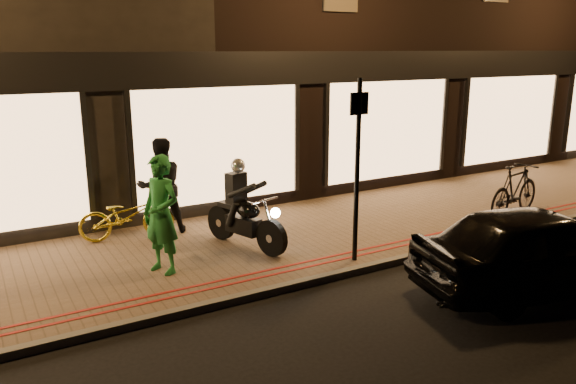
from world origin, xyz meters
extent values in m
plane|color=black|center=(0.00, 0.00, 0.00)|extent=(90.00, 90.00, 0.00)
cube|color=brown|center=(0.00, 2.00, 0.06)|extent=(50.00, 4.00, 0.12)
cube|color=#59544C|center=(0.00, 0.05, 0.06)|extent=(50.00, 0.14, 0.12)
cube|color=maroon|center=(0.00, 0.45, 0.12)|extent=(50.00, 0.06, 0.01)
cube|color=maroon|center=(0.00, 0.65, 0.12)|extent=(50.00, 0.06, 0.01)
cube|color=black|center=(6.00, 9.00, 4.25)|extent=(12.00, 10.00, 8.50)
cube|color=black|center=(18.00, 9.00, 4.25)|extent=(12.00, 10.00, 8.50)
cube|color=black|center=(0.00, 3.95, 3.15)|extent=(48.00, 0.12, 0.70)
cube|color=#FFC27F|center=(0.00, 3.94, 1.61)|extent=(3.60, 0.06, 2.38)
cube|color=#FFC27F|center=(4.50, 3.94, 1.61)|extent=(3.60, 0.06, 2.38)
cube|color=#FFC27F|center=(9.00, 3.94, 1.61)|extent=(3.60, 0.06, 2.38)
cylinder|color=black|center=(-0.27, 1.20, 0.44)|extent=(0.30, 0.65, 0.64)
cylinder|color=black|center=(-0.65, 2.44, 0.44)|extent=(0.30, 0.65, 0.64)
cylinder|color=silver|center=(-0.27, 1.20, 0.44)|extent=(0.18, 0.18, 0.14)
cylinder|color=silver|center=(-0.65, 2.44, 0.44)|extent=(0.18, 0.18, 0.14)
cube|color=black|center=(-0.48, 1.87, 0.52)|extent=(0.46, 0.75, 0.30)
ellipsoid|color=black|center=(-0.44, 1.74, 0.82)|extent=(0.46, 0.58, 0.29)
cube|color=black|center=(-0.56, 2.15, 0.82)|extent=(0.37, 0.59, 0.09)
cylinder|color=silver|center=(-0.31, 1.34, 1.07)|extent=(0.58, 0.21, 0.03)
cylinder|color=silver|center=(-0.28, 1.25, 0.74)|extent=(0.14, 0.33, 0.71)
sphere|color=white|center=(-0.24, 1.11, 0.90)|extent=(0.21, 0.21, 0.17)
cylinder|color=silver|center=(-0.49, 2.33, 0.40)|extent=(0.23, 0.55, 0.07)
cube|color=black|center=(-0.53, 2.03, 1.17)|extent=(0.39, 0.31, 0.55)
sphere|color=silver|center=(-0.51, 1.97, 1.58)|extent=(0.33, 0.33, 0.26)
cylinder|color=black|center=(-0.58, 1.68, 1.20)|extent=(0.34, 0.58, 0.34)
cylinder|color=black|center=(-0.28, 1.77, 1.20)|extent=(0.18, 0.61, 0.34)
cylinder|color=black|center=(-0.65, 1.95, 0.72)|extent=(0.25, 0.29, 0.46)
cylinder|color=black|center=(-0.38, 2.03, 0.72)|extent=(0.12, 0.27, 0.46)
cylinder|color=black|center=(0.84, 0.33, 1.62)|extent=(0.08, 0.08, 3.00)
cube|color=black|center=(0.84, 0.33, 2.72)|extent=(0.35, 0.04, 0.35)
imported|color=yellow|center=(-2.16, 3.30, 0.57)|extent=(1.79, 0.92, 0.90)
imported|color=black|center=(5.25, 0.69, 0.68)|extent=(1.94, 0.88, 1.12)
imported|color=#1E732D|center=(-2.08, 1.44, 1.06)|extent=(0.71, 0.81, 1.88)
imported|color=black|center=(-1.47, 3.35, 1.04)|extent=(0.92, 0.73, 1.84)
imported|color=black|center=(2.64, -1.81, 0.66)|extent=(4.13, 2.36, 1.32)
camera|label=1|loc=(-4.57, -6.74, 3.55)|focal=35.00mm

